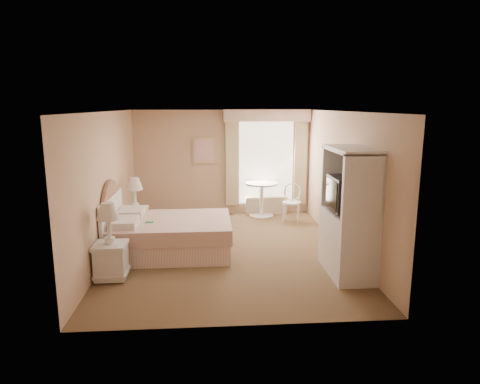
{
  "coord_description": "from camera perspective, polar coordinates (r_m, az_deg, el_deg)",
  "views": [
    {
      "loc": [
        -0.35,
        -7.46,
        2.61
      ],
      "look_at": [
        0.24,
        0.3,
        1.02
      ],
      "focal_mm": 32.0,
      "sensor_mm": 36.0,
      "label": 1
    }
  ],
  "objects": [
    {
      "name": "armoire",
      "position": [
        6.83,
        14.33,
        -3.98
      ],
      "size": [
        0.6,
        1.2,
        1.99
      ],
      "color": "silver",
      "rests_on": "room"
    },
    {
      "name": "cafe_chair",
      "position": [
        9.82,
        6.93,
        -0.98
      ],
      "size": [
        0.51,
        0.51,
        0.86
      ],
      "rotation": [
        0.0,
        0.0,
        -0.29
      ],
      "color": "white",
      "rests_on": "room"
    },
    {
      "name": "framed_art",
      "position": [
        10.22,
        -4.88,
        5.53
      ],
      "size": [
        0.52,
        0.04,
        0.62
      ],
      "color": "tan",
      "rests_on": "room"
    },
    {
      "name": "round_table",
      "position": [
        10.15,
        2.89,
        -0.25
      ],
      "size": [
        0.77,
        0.77,
        0.81
      ],
      "color": "white",
      "rests_on": "room"
    },
    {
      "name": "window",
      "position": [
        10.28,
        3.55,
        4.41
      ],
      "size": [
        2.05,
        0.22,
        2.51
      ],
      "color": "white",
      "rests_on": "room"
    },
    {
      "name": "room",
      "position": [
        7.59,
        -1.61,
        1.2
      ],
      "size": [
        4.21,
        5.51,
        2.51
      ],
      "color": "brown",
      "rests_on": "ground"
    },
    {
      "name": "nightstand_far",
      "position": [
        8.96,
        -13.77,
        -2.81
      ],
      "size": [
        0.48,
        0.48,
        1.17
      ],
      "color": "silver",
      "rests_on": "room"
    },
    {
      "name": "bed",
      "position": [
        7.79,
        -9.87,
        -5.55
      ],
      "size": [
        2.11,
        1.62,
        1.43
      ],
      "color": "tan",
      "rests_on": "room"
    },
    {
      "name": "nightstand_near",
      "position": [
        6.81,
        -16.88,
        -7.54
      ],
      "size": [
        0.48,
        0.48,
        1.17
      ],
      "color": "silver",
      "rests_on": "room"
    }
  ]
}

